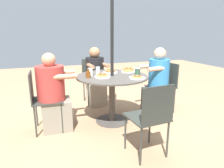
{
  "coord_description": "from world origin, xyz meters",
  "views": [
    {
      "loc": [
        0.99,
        2.85,
        1.4
      ],
      "look_at": [
        0.0,
        0.0,
        0.63
      ],
      "focal_mm": 32.0,
      "sensor_mm": 36.0,
      "label": 1
    }
  ],
  "objects_px": {
    "diner_north": "(54,96)",
    "diner_south": "(157,84)",
    "pancake_plate_d": "(128,70)",
    "drinking_glass_a": "(90,72)",
    "pancake_plate_a": "(102,76)",
    "drinking_glass_b": "(98,71)",
    "patio_chair_west": "(93,77)",
    "patio_table": "(112,86)",
    "pancake_plate_b": "(110,71)",
    "coffee_cup": "(138,71)",
    "syrup_bottle": "(88,74)",
    "patio_chair_north": "(41,97)",
    "pancake_plate_c": "(137,77)",
    "diner_west": "(95,79)",
    "patio_chair_east": "(151,115)",
    "patio_chair_south": "(164,83)"
  },
  "relations": [
    {
      "from": "pancake_plate_d",
      "to": "drinking_glass_b",
      "type": "relative_size",
      "value": 1.93
    },
    {
      "from": "syrup_bottle",
      "to": "pancake_plate_b",
      "type": "bearing_deg",
      "value": -149.22
    },
    {
      "from": "pancake_plate_b",
      "to": "pancake_plate_d",
      "type": "height_order",
      "value": "pancake_plate_d"
    },
    {
      "from": "pancake_plate_b",
      "to": "drinking_glass_b",
      "type": "bearing_deg",
      "value": 15.86
    },
    {
      "from": "pancake_plate_c",
      "to": "syrup_bottle",
      "type": "height_order",
      "value": "syrup_bottle"
    },
    {
      "from": "diner_west",
      "to": "pancake_plate_c",
      "type": "distance_m",
      "value": 1.25
    },
    {
      "from": "patio_chair_east",
      "to": "coffee_cup",
      "type": "distance_m",
      "value": 1.12
    },
    {
      "from": "patio_chair_west",
      "to": "coffee_cup",
      "type": "xyz_separation_m",
      "value": [
        -0.47,
        1.08,
        0.29
      ]
    },
    {
      "from": "pancake_plate_d",
      "to": "drinking_glass_a",
      "type": "height_order",
      "value": "drinking_glass_a"
    },
    {
      "from": "pancake_plate_a",
      "to": "pancake_plate_c",
      "type": "distance_m",
      "value": 0.52
    },
    {
      "from": "coffee_cup",
      "to": "drinking_glass_a",
      "type": "xyz_separation_m",
      "value": [
        0.75,
        -0.1,
        0.01
      ]
    },
    {
      "from": "patio_chair_east",
      "to": "patio_chair_south",
      "type": "height_order",
      "value": "same"
    },
    {
      "from": "patio_chair_north",
      "to": "diner_south",
      "type": "xyz_separation_m",
      "value": [
        -1.94,
        -0.09,
        0.01
      ]
    },
    {
      "from": "diner_west",
      "to": "patio_table",
      "type": "bearing_deg",
      "value": 90.0
    },
    {
      "from": "coffee_cup",
      "to": "pancake_plate_c",
      "type": "bearing_deg",
      "value": 62.98
    },
    {
      "from": "pancake_plate_d",
      "to": "syrup_bottle",
      "type": "bearing_deg",
      "value": 17.19
    },
    {
      "from": "pancake_plate_b",
      "to": "coffee_cup",
      "type": "distance_m",
      "value": 0.45
    },
    {
      "from": "patio_table",
      "to": "pancake_plate_a",
      "type": "height_order",
      "value": "pancake_plate_a"
    },
    {
      "from": "diner_west",
      "to": "pancake_plate_c",
      "type": "bearing_deg",
      "value": 102.83
    },
    {
      "from": "patio_table",
      "to": "diner_north",
      "type": "distance_m",
      "value": 0.89
    },
    {
      "from": "patio_table",
      "to": "drinking_glass_b",
      "type": "distance_m",
      "value": 0.33
    },
    {
      "from": "patio_chair_north",
      "to": "drinking_glass_b",
      "type": "distance_m",
      "value": 0.94
    },
    {
      "from": "patio_table",
      "to": "patio_chair_south",
      "type": "height_order",
      "value": "patio_chair_south"
    },
    {
      "from": "diner_west",
      "to": "patio_chair_north",
      "type": "bearing_deg",
      "value": 37.75
    },
    {
      "from": "pancake_plate_d",
      "to": "coffee_cup",
      "type": "distance_m",
      "value": 0.23
    },
    {
      "from": "pancake_plate_a",
      "to": "pancake_plate_d",
      "type": "height_order",
      "value": "pancake_plate_d"
    },
    {
      "from": "patio_table",
      "to": "patio_chair_north",
      "type": "relative_size",
      "value": 1.26
    },
    {
      "from": "patio_chair_north",
      "to": "pancake_plate_c",
      "type": "bearing_deg",
      "value": 77.92
    },
    {
      "from": "diner_west",
      "to": "diner_south",
      "type": "bearing_deg",
      "value": 137.46
    },
    {
      "from": "diner_north",
      "to": "drinking_glass_b",
      "type": "xyz_separation_m",
      "value": [
        -0.7,
        -0.14,
        0.31
      ]
    },
    {
      "from": "pancake_plate_a",
      "to": "drinking_glass_b",
      "type": "height_order",
      "value": "drinking_glass_b"
    },
    {
      "from": "diner_north",
      "to": "diner_west",
      "type": "distance_m",
      "value": 1.21
    },
    {
      "from": "diner_west",
      "to": "pancake_plate_a",
      "type": "xyz_separation_m",
      "value": [
        0.13,
        0.94,
        0.26
      ]
    },
    {
      "from": "patio_chair_north",
      "to": "coffee_cup",
      "type": "height_order",
      "value": "patio_chair_north"
    },
    {
      "from": "coffee_cup",
      "to": "patio_table",
      "type": "bearing_deg",
      "value": -3.47
    },
    {
      "from": "patio_chair_south",
      "to": "pancake_plate_c",
      "type": "distance_m",
      "value": 0.91
    },
    {
      "from": "patio_chair_east",
      "to": "diner_west",
      "type": "height_order",
      "value": "diner_west"
    },
    {
      "from": "pancake_plate_c",
      "to": "syrup_bottle",
      "type": "distance_m",
      "value": 0.72
    },
    {
      "from": "patio_chair_east",
      "to": "pancake_plate_a",
      "type": "distance_m",
      "value": 1.07
    },
    {
      "from": "patio_chair_west",
      "to": "pancake_plate_b",
      "type": "height_order",
      "value": "patio_chair_west"
    },
    {
      "from": "patio_chair_west",
      "to": "drinking_glass_a",
      "type": "relative_size",
      "value": 7.17
    },
    {
      "from": "drinking_glass_b",
      "to": "coffee_cup",
      "type": "bearing_deg",
      "value": 163.04
    },
    {
      "from": "pancake_plate_c",
      "to": "drinking_glass_b",
      "type": "distance_m",
      "value": 0.65
    },
    {
      "from": "patio_chair_west",
      "to": "diner_west",
      "type": "height_order",
      "value": "diner_west"
    },
    {
      "from": "pancake_plate_a",
      "to": "pancake_plate_b",
      "type": "height_order",
      "value": "pancake_plate_b"
    },
    {
      "from": "patio_chair_north",
      "to": "patio_chair_east",
      "type": "distance_m",
      "value": 1.58
    },
    {
      "from": "patio_chair_south",
      "to": "drinking_glass_b",
      "type": "bearing_deg",
      "value": 81.57
    },
    {
      "from": "pancake_plate_d",
      "to": "patio_chair_north",
      "type": "bearing_deg",
      "value": 6.95
    },
    {
      "from": "diner_north",
      "to": "diner_south",
      "type": "height_order",
      "value": "diner_south"
    },
    {
      "from": "syrup_bottle",
      "to": "drinking_glass_b",
      "type": "distance_m",
      "value": 0.27
    }
  ]
}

